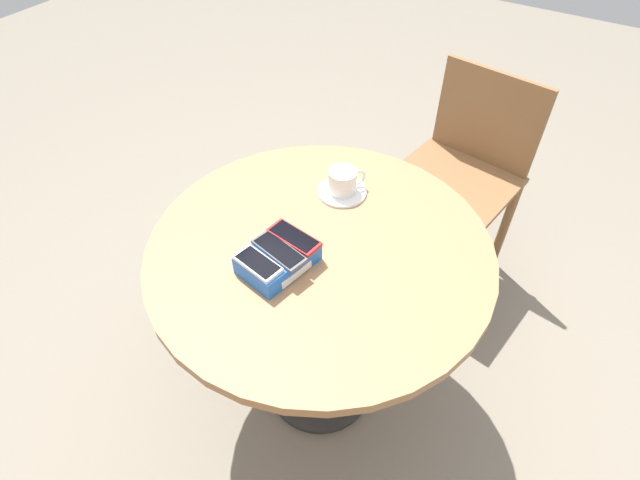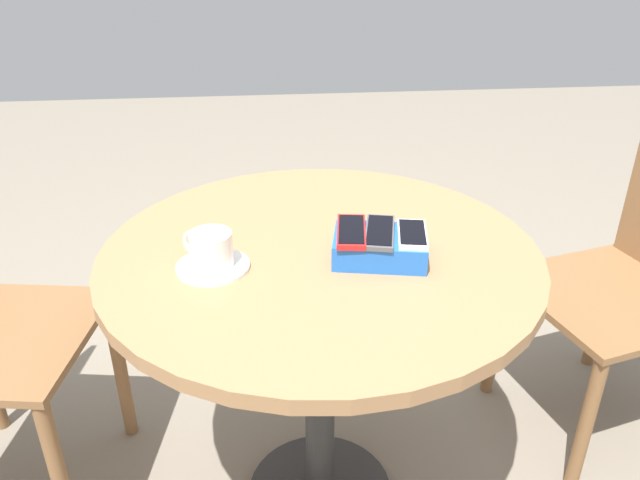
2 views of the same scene
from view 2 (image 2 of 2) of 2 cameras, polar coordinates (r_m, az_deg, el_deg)
name	(u,v)px [view 2 (image 2 of 2)]	position (r m, az deg, el deg)	size (l,w,h in m)	color
round_table	(320,296)	(1.33, 0.00, -5.14)	(0.90, 0.90, 0.72)	#2D2D2D
phone_box	(380,247)	(1.23, 5.48, -0.62)	(0.20, 0.16, 0.05)	blue
phone_white	(412,234)	(1.22, 8.43, 0.53)	(0.08, 0.13, 0.01)	silver
phone_gray	(380,232)	(1.22, 5.48, 0.74)	(0.09, 0.15, 0.01)	#515156
phone_red	(351,231)	(1.22, 2.88, 0.79)	(0.07, 0.14, 0.01)	red
saucer	(213,267)	(1.22, -9.76, -2.41)	(0.14, 0.14, 0.01)	white
coffee_cup	(210,248)	(1.20, -9.99, -0.76)	(0.10, 0.09, 0.07)	white
chair_near_window	(632,286)	(1.87, 26.62, -3.80)	(0.53, 0.53, 0.83)	brown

